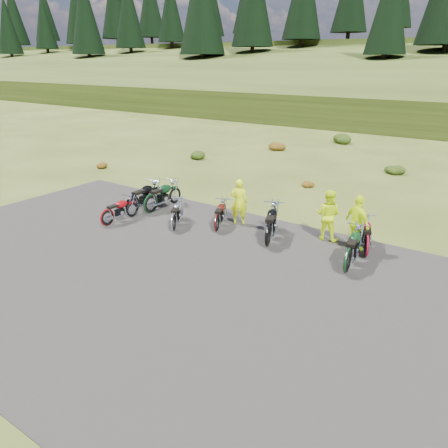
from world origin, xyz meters
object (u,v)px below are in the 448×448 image
Objects in this scene: motorcycle_0 at (133,215)px; motorcycle_7 at (346,273)px; person_middle at (239,202)px; motorcycle_3 at (174,231)px.

motorcycle_7 is (9.10, -0.00, 0.00)m from motorcycle_0.
motorcycle_7 is 5.30m from person_middle.
motorcycle_0 is at bearing -3.38° from person_middle.
motorcycle_7 is at bearing -115.08° from motorcycle_3.
motorcycle_7 is at bearing 136.57° from person_middle.
motorcycle_7 is (6.57, 0.37, 0.00)m from motorcycle_3.
person_middle is at bearing -72.15° from motorcycle_0.
motorcycle_3 is 0.86× the size of motorcycle_7.
motorcycle_3 is (2.54, -0.37, 0.00)m from motorcycle_0.
motorcycle_3 is 2.73m from person_middle.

